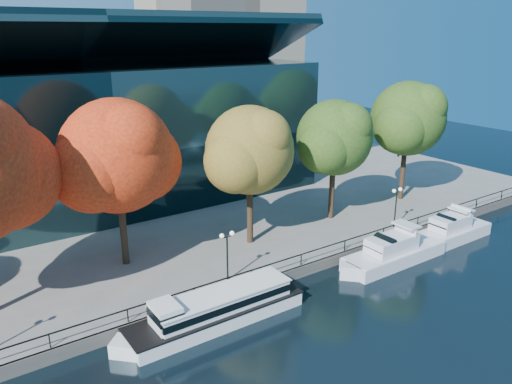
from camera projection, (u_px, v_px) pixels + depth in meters
ground at (276, 311)px, 36.66m from camera, size 160.00×160.00×0.00m
promenade at (109, 184)px, 64.95m from camera, size 90.00×67.08×1.00m
railing at (251, 270)px, 38.60m from camera, size 88.20×0.08×0.99m
convention_building at (82, 133)px, 56.71m from camera, size 50.00×24.57×21.43m
tour_boat at (213, 309)px, 34.72m from camera, size 14.30×3.19×2.71m
cruiser_near at (391, 253)px, 43.78m from camera, size 11.59×2.99×3.36m
cruiser_far at (450, 231)px, 48.46m from camera, size 10.08×2.79×3.29m
tree_2 at (120, 158)px, 39.14m from camera, size 11.34×9.30×13.81m
tree_3 at (252, 152)px, 43.50m from camera, size 9.75×8.00×12.60m
tree_4 at (336, 139)px, 49.53m from camera, size 9.48×7.77×12.27m
tree_5 at (409, 120)px, 55.14m from camera, size 10.30×8.44×13.44m
lamp_1 at (227, 245)px, 38.19m from camera, size 1.26×0.36×4.03m
lamp_2 at (396, 199)px, 48.66m from camera, size 1.26×0.36×4.03m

